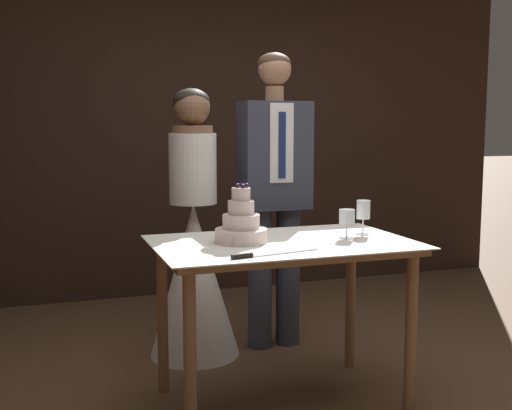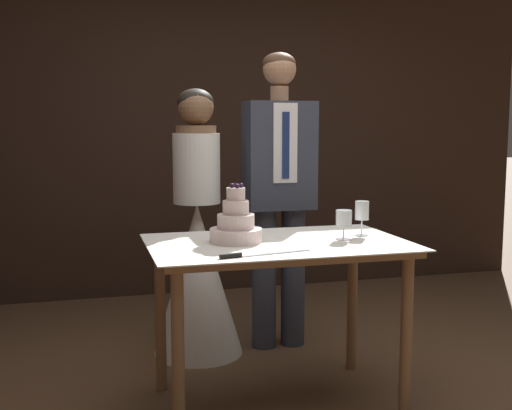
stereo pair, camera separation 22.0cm
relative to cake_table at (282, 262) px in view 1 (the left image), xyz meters
The scene contains 9 objects.
ground_plane 0.75m from the cake_table, 18.42° to the right, with size 40.00×40.00×0.00m, color brown.
wall_back 2.41m from the cake_table, 85.02° to the left, with size 5.49×0.12×2.86m, color black.
cake_table is the anchor object (origin of this frame).
tiered_cake 0.28m from the cake_table, 167.85° to the left, with size 0.25×0.25×0.29m.
cake_knife 0.39m from the cake_table, 127.16° to the right, with size 0.44×0.10×0.02m.
wine_glass_near 0.52m from the cake_table, ahead, with size 0.07×0.07×0.18m.
wine_glass_middle 0.39m from the cake_table, ahead, with size 0.08×0.08×0.15m.
bride 0.85m from the cake_table, 107.73° to the left, with size 0.54×0.54×1.60m.
groom 0.89m from the cake_table, 72.25° to the left, with size 0.42×0.25×1.82m.
Camera 1 is at (-1.33, -2.82, 1.40)m, focal length 45.00 mm.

